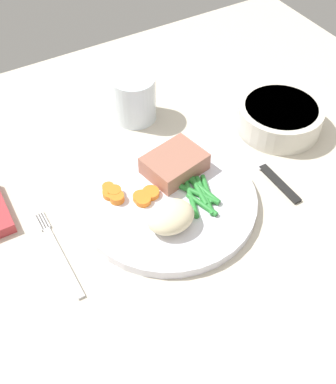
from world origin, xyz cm
name	(u,v)px	position (x,y,z in cm)	size (l,w,h in cm)	color
dining_table	(142,210)	(0.00, 0.00, 1.00)	(120.00, 90.00, 2.00)	beige
dinner_plate	(168,200)	(3.76, -1.58, 2.80)	(26.89, 26.89, 1.60)	white
meat_portion	(174,164)	(7.39, 2.65, 5.13)	(8.99, 6.91, 3.05)	#A86B56
mashed_potatoes	(170,217)	(1.34, -6.42, 5.44)	(7.04, 5.74, 3.69)	beige
carrot_slices	(128,195)	(-1.46, 1.39, 4.07)	(7.76, 7.01, 1.20)	orange
green_beans	(199,193)	(7.98, -3.69, 4.01)	(5.88, 10.06, 0.88)	#2D8C38
fork	(58,252)	(-14.14, -1.84, 2.20)	(1.44, 16.60, 0.40)	silver
knife	(259,164)	(20.99, -1.87, 2.20)	(1.70, 20.50, 0.64)	black
water_glass	(134,101)	(9.06, 19.33, 5.53)	(7.62, 7.62, 8.31)	silver
salad_bowl	(280,116)	(29.44, 4.00, 4.65)	(14.72, 14.72, 4.70)	silver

